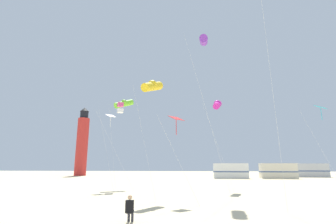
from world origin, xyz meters
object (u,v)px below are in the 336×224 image
kite_tube_violet (204,40)px  rv_van_white (231,171)px  kite_diamond_white (111,118)px  kite_diamond_scarlet (176,121)px  rv_van_cream (278,171)px  lighthouse_distant (82,143)px  kite_flyer_standing (130,208)px  kite_diamond_cyan (321,110)px  kite_tube_magenta (217,105)px  kite_box_rainbow (120,108)px  kite_tube_gold (152,86)px  rv_van_silver (311,170)px  kite_tube_lime (124,104)px

kite_tube_violet → rv_van_white: 31.50m
kite_diamond_white → kite_diamond_scarlet: size_ratio=1.32×
kite_tube_violet → rv_van_cream: 34.52m
kite_diamond_white → lighthouse_distant: lighthouse_distant is taller
kite_flyer_standing → rv_van_cream: bearing=-120.9°
lighthouse_distant → rv_van_cream: 44.48m
kite_diamond_cyan → lighthouse_distant: size_ratio=0.46×
kite_tube_magenta → kite_box_rainbow: kite_tube_magenta is taller
lighthouse_distant → rv_van_white: lighthouse_distant is taller
kite_tube_gold → lighthouse_distant: (-24.04, 39.30, -0.90)m
kite_tube_violet → lighthouse_distant: bearing=126.9°
kite_tube_magenta → kite_tube_gold: bearing=-128.6°
kite_tube_violet → kite_diamond_scarlet: bearing=-125.7°
rv_van_white → lighthouse_distant: bearing=168.0°
kite_tube_gold → kite_diamond_scarlet: size_ratio=1.60×
kite_box_rainbow → rv_van_silver: kite_box_rainbow is taller
kite_diamond_scarlet → lighthouse_distant: bearing=122.4°
rv_van_silver → kite_tube_magenta: bearing=-122.5°
kite_tube_magenta → kite_diamond_scarlet: size_ratio=1.62×
kite_box_rainbow → rv_van_white: size_ratio=1.42×
kite_tube_magenta → lighthouse_distant: bearing=133.3°
rv_van_white → rv_van_silver: 19.13m
rv_van_cream → lighthouse_distant: bearing=170.2°
kite_tube_gold → kite_diamond_white: bearing=132.5°
rv_van_cream → kite_flyer_standing: bearing=-114.1°
kite_tube_magenta → rv_van_silver: 37.70m
kite_flyer_standing → kite_diamond_cyan: 19.58m
lighthouse_distant → rv_van_silver: bearing=-2.4°
kite_flyer_standing → kite_tube_lime: size_ratio=0.11×
kite_diamond_white → lighthouse_distant: size_ratio=0.46×
kite_diamond_white → rv_van_cream: bearing=45.0°
kite_flyer_standing → kite_tube_lime: kite_tube_lime is taller
kite_flyer_standing → kite_tube_violet: (3.95, 9.19, 12.81)m
kite_diamond_white → kite_diamond_scarlet: 10.80m
kite_box_rainbow → lighthouse_distant: (-19.22, 32.16, -0.88)m
kite_flyer_standing → kite_box_rainbow: bearing=-75.5°
kite_tube_gold → kite_diamond_scarlet: kite_tube_gold is taller
kite_diamond_scarlet → rv_van_silver: bearing=56.3°
kite_flyer_standing → lighthouse_distant: bearing=-67.3°
kite_flyer_standing → rv_van_cream: rv_van_cream is taller
kite_flyer_standing → kite_diamond_scarlet: size_ratio=0.20×
kite_tube_violet → kite_box_rainbow: size_ratio=1.52×
rv_van_white → rv_van_silver: (17.75, 7.14, 0.00)m
kite_tube_lime → kite_diamond_white: bearing=-94.8°
kite_flyer_standing → kite_tube_lime: (-5.49, 17.14, 9.18)m
rv_van_cream → rv_van_silver: (8.94, 6.82, 0.00)m
kite_diamond_scarlet → kite_tube_gold: bearing=139.3°
kite_tube_magenta → kite_tube_lime: 11.24m
kite_flyer_standing → rv_van_silver: (27.58, 44.84, 0.78)m
kite_diamond_cyan → rv_van_cream: bearing=80.6°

